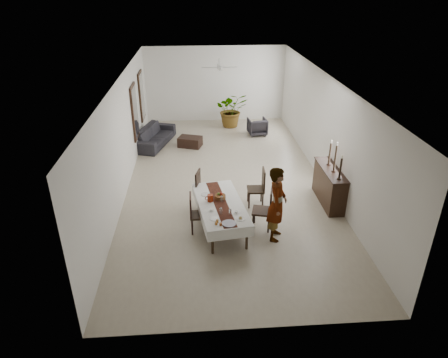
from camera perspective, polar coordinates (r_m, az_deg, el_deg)
floor at (r=12.59m, az=0.24°, el=-0.11°), size 6.00×12.00×0.00m
ceiling at (r=11.50m, az=0.27°, el=14.26°), size 6.00×12.00×0.02m
wall_back at (r=17.70m, az=-1.28°, el=13.39°), size 6.00×0.02×3.20m
wall_front at (r=6.67m, az=4.29°, el=-11.16°), size 6.00×0.02×3.20m
wall_left at (r=12.11m, az=-14.14°, el=6.19°), size 0.02×12.00×3.20m
wall_right at (r=12.53m, az=14.16°, el=6.88°), size 0.02×12.00×3.20m
dining_table_top at (r=9.94m, az=-0.53°, el=-3.60°), size 1.22×2.31×0.05m
table_leg_fl at (r=9.20m, az=-1.66°, el=-8.96°), size 0.07×0.07×0.64m
table_leg_fr at (r=9.35m, az=3.27°, el=-8.33°), size 0.07×0.07×0.64m
table_leg_bl at (r=10.95m, az=-3.73°, el=-2.67°), size 0.07×0.07×0.64m
table_leg_br at (r=11.07m, az=0.41°, el=-2.24°), size 0.07×0.07×0.64m
tablecloth_top at (r=9.92m, az=-0.53°, el=-3.47°), size 1.41×2.50×0.01m
tablecloth_drape_left at (r=9.91m, az=-3.58°, el=-4.46°), size 0.35×2.35×0.28m
tablecloth_drape_right at (r=10.10m, az=2.46°, el=-3.79°), size 0.35×2.35×0.28m
tablecloth_drape_near at (r=9.02m, az=1.03°, el=-7.89°), size 1.07×0.16×0.28m
tablecloth_drape_far at (r=11.00m, az=-1.79°, el=-1.04°), size 1.07×0.16×0.28m
table_runner at (r=9.92m, az=-0.53°, el=-3.43°), size 0.65×2.32×0.00m
red_pitcher at (r=9.96m, az=-1.99°, el=-2.73°), size 0.16×0.16×0.18m
pitcher_handle at (r=9.94m, az=-2.43°, el=-2.78°), size 0.11×0.03×0.11m
wine_glass_near at (r=9.40m, az=0.88°, el=-4.74°), size 0.06×0.06×0.16m
wine_glass_mid at (r=9.44m, az=-0.45°, el=-4.60°), size 0.06×0.06×0.16m
wine_glass_far at (r=9.93m, az=-0.33°, el=-2.89°), size 0.06×0.06×0.16m
teacup_right at (r=9.50m, az=1.79°, el=-4.75°), size 0.08×0.08×0.06m
saucer_right at (r=9.51m, az=1.79°, el=-4.86°), size 0.14×0.14×0.01m
teacup_left at (r=9.59m, az=-1.75°, el=-4.42°), size 0.08×0.08×0.06m
saucer_left at (r=9.60m, az=-1.75°, el=-4.53°), size 0.14×0.14×0.01m
plate_near_right at (r=9.29m, az=2.36°, el=-5.71°), size 0.22×0.22×0.01m
bread_near_right at (r=9.28m, az=2.37°, el=-5.57°), size 0.08×0.08×0.08m
plate_near_left at (r=9.29m, az=-1.32°, el=-5.67°), size 0.22×0.22×0.01m
plate_far_left at (r=10.30m, az=-2.71°, el=-2.20°), size 0.22×0.22×0.01m
serving_tray at (r=9.12m, az=0.73°, el=-6.37°), size 0.33×0.33×0.02m
jam_jar_a at (r=9.04m, az=-0.49°, el=-6.48°), size 0.06×0.06×0.07m
jam_jar_b at (r=9.07m, az=-1.13°, el=-6.36°), size 0.06×0.06×0.07m
jam_jar_c at (r=9.16m, az=-0.96°, el=-6.02°), size 0.06×0.06×0.07m
fruit_basket at (r=10.10m, az=-0.55°, el=-2.55°), size 0.28×0.28×0.09m
fruit_red at (r=10.09m, az=-0.41°, el=-2.14°), size 0.08×0.08×0.08m
fruit_green at (r=10.09m, az=-0.78°, el=-2.15°), size 0.07×0.07×0.07m
chair_right_near_seat at (r=10.04m, az=5.43°, el=-4.56°), size 0.57×0.57×0.05m
chair_right_near_leg_fl at (r=10.01m, az=6.37°, el=-6.48°), size 0.06×0.06×0.46m
chair_right_near_leg_fr at (r=10.33m, az=6.52°, el=-5.33°), size 0.06×0.06×0.46m
chair_right_near_leg_bl at (r=10.03m, az=4.17°, el=-6.30°), size 0.06×0.06×0.46m
chair_right_near_leg_br at (r=10.35m, az=4.39°, el=-5.15°), size 0.06×0.06×0.46m
chair_right_near_back at (r=9.87m, az=6.74°, el=-3.07°), size 0.15×0.47×0.60m
chair_right_far_seat at (r=11.03m, az=4.53°, el=-1.51°), size 0.48×0.48×0.05m
chair_right_far_leg_fl at (r=11.01m, az=5.55°, el=-3.12°), size 0.05×0.05×0.45m
chair_right_far_leg_fr at (r=11.34m, az=5.34°, el=-2.18°), size 0.05×0.05×0.45m
chair_right_far_leg_bl at (r=10.97m, az=3.60°, el=-3.16°), size 0.05×0.05×0.45m
chair_right_far_leg_br at (r=11.30m, az=3.44°, el=-2.21°), size 0.05×0.05×0.45m
chair_right_far_back at (r=10.91m, az=5.68°, el=-0.05°), size 0.06×0.46×0.58m
chair_left_near_seat at (r=9.92m, az=-3.60°, el=-5.17°), size 0.43×0.43×0.05m
chair_left_near_leg_fl at (r=10.20m, az=-4.58°, el=-5.82°), size 0.04×0.04×0.43m
chair_left_near_leg_fr at (r=9.90m, az=-4.57°, el=-6.92°), size 0.04×0.04×0.43m
chair_left_near_leg_bl at (r=10.20m, az=-2.59°, el=-5.75°), size 0.04×0.04×0.43m
chair_left_near_leg_br at (r=9.91m, az=-2.51°, el=-6.84°), size 0.04×0.04×0.43m
chair_left_near_back at (r=9.77m, az=-4.80°, el=-3.75°), size 0.04×0.43×0.55m
chair_left_far_seat at (r=10.92m, az=-2.66°, el=-1.82°), size 0.56×0.56×0.05m
chair_left_far_leg_fl at (r=11.24m, az=-3.32°, el=-2.40°), size 0.06×0.06×0.45m
chair_left_far_leg_fr at (r=10.93m, az=-3.80°, el=-3.33°), size 0.06×0.06×0.45m
chair_left_far_leg_bl at (r=11.16m, az=-1.48°, el=-2.59°), size 0.06×0.06×0.45m
chair_left_far_leg_br at (r=10.85m, az=-1.91°, el=-3.53°), size 0.06×0.06×0.45m
chair_left_far_back at (r=10.82m, az=-3.74°, el=-0.28°), size 0.16×0.45×0.57m
woman at (r=9.49m, az=7.59°, el=-3.56°), size 0.64×0.79×1.88m
sideboard_body at (r=11.51m, az=14.80°, el=-1.00°), size 0.44×1.67×1.00m
sideboard_top at (r=11.29m, az=15.11°, el=1.32°), size 0.49×1.73×0.03m
candlestick_near_base at (r=10.76m, az=16.11°, el=0.08°), size 0.11×0.11×0.03m
candlestick_near_shaft at (r=10.63m, az=16.31°, el=1.50°), size 0.06×0.06×0.56m
candlestick_near_candle at (r=10.51m, az=16.53°, el=3.08°), size 0.04×0.04×0.09m
candlestick_mid_base at (r=11.13m, az=15.38°, el=1.10°), size 0.11×0.11×0.03m
candlestick_mid_shaft at (r=10.98m, az=15.62°, el=2.88°), size 0.06×0.06×0.72m
candlestick_mid_candle at (r=10.83m, az=15.88°, el=4.84°), size 0.04×0.04×0.09m
candlestick_far_base at (r=11.51m, az=14.71°, el=2.06°), size 0.11×0.11×0.03m
candlestick_far_shaft at (r=11.39m, az=14.89°, el=3.53°), size 0.06×0.06×0.61m
candlestick_far_candle at (r=11.26m, az=15.10°, el=5.17°), size 0.04×0.04×0.09m
sofa at (r=15.45m, az=-9.89°, el=6.08°), size 1.55×2.48×0.68m
armchair at (r=16.30m, az=4.77°, el=7.48°), size 0.79×0.81×0.67m
coffee_table at (r=15.13m, az=-4.87°, el=5.32°), size 0.97×0.80×0.37m
potted_plant at (r=17.09m, az=1.08°, el=9.89°), size 1.42×1.26×1.46m
mirror_frame_near at (r=14.16m, az=-12.65°, el=9.33°), size 0.06×1.05×1.85m
mirror_glass_near at (r=14.16m, az=-12.51°, el=9.33°), size 0.01×0.90×1.70m
mirror_frame_far at (r=16.16m, az=-11.71°, el=11.56°), size 0.06×1.05×1.85m
mirror_glass_far at (r=16.16m, az=-11.58°, el=11.56°), size 0.01×0.90×1.70m
fan_rod at (r=14.46m, az=-0.69°, el=16.44°), size 0.04×0.04×0.20m
fan_hub at (r=14.49m, az=-0.68°, el=15.66°), size 0.16×0.16×0.08m
fan_blade_n at (r=14.84m, az=-0.77°, el=15.92°), size 0.10×0.55×0.01m
fan_blade_s at (r=14.15m, az=-0.59°, el=15.39°), size 0.10×0.55×0.01m
fan_blade_e at (r=14.52m, az=0.75°, el=15.68°), size 0.55×0.10×0.01m
fan_blade_w at (r=14.48m, az=-2.12°, el=15.63°), size 0.55×0.10×0.01m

